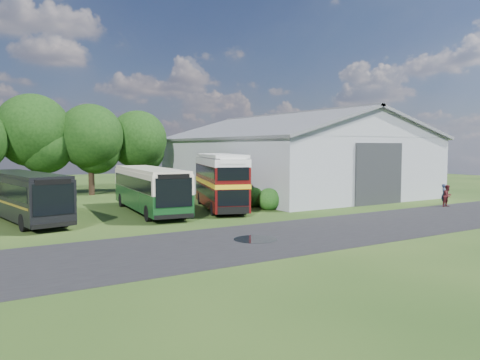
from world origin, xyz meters
TOP-DOWN VIEW (x-y plane):
  - ground at (0.00, 0.00)m, footprint 120.00×120.00m
  - asphalt_road at (3.00, -3.00)m, footprint 60.00×8.00m
  - puddle at (-1.50, -3.00)m, footprint 2.20×2.20m
  - storage_shed at (15.00, 15.98)m, footprint 18.80×24.80m
  - tree_mid at (-8.00, 24.80)m, footprint 6.80×6.80m
  - tree_right_a at (-3.00, 23.80)m, footprint 6.26×6.26m
  - tree_right_b at (2.00, 24.60)m, footprint 5.98×5.98m
  - shrub_front at (5.60, 6.00)m, footprint 1.70×1.70m
  - shrub_mid at (5.60, 8.00)m, footprint 1.60×1.60m
  - shrub_back at (5.60, 10.00)m, footprint 1.80×1.80m
  - bus_green_single at (-2.50, 9.25)m, footprint 3.81×11.72m
  - bus_maroon_double at (2.67, 8.21)m, footprint 5.39×9.91m
  - bus_dark_single at (-10.69, 9.59)m, footprint 4.30×11.35m
  - visitor_a at (19.31, 0.99)m, footprint 0.73×0.67m
  - visitor_b at (18.40, 0.04)m, footprint 0.84×0.66m

SIDE VIEW (x-z plane):
  - ground at x=0.00m, z-range 0.00..0.00m
  - asphalt_road at x=3.00m, z-range -0.01..0.01m
  - puddle at x=-1.50m, z-range -0.01..0.01m
  - shrub_front at x=5.60m, z-range -0.85..0.85m
  - shrub_mid at x=5.60m, z-range -0.80..0.80m
  - shrub_back at x=5.60m, z-range -0.90..0.90m
  - visitor_a at x=19.31m, z-range 0.00..1.67m
  - visitor_b at x=18.40m, z-range 0.00..1.71m
  - bus_dark_single at x=-10.69m, z-range 0.10..3.16m
  - bus_green_single at x=-2.50m, z-range 0.10..3.28m
  - bus_maroon_double at x=2.67m, z-range 0.00..4.14m
  - storage_shed at x=15.00m, z-range 0.09..8.24m
  - tree_right_b at x=2.00m, z-range 1.21..9.66m
  - tree_right_a at x=-3.00m, z-range 1.27..10.10m
  - tree_mid at x=-8.00m, z-range 1.38..10.98m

